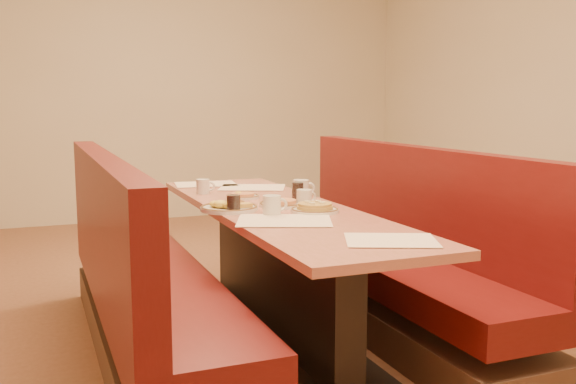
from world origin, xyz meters
name	(u,v)px	position (x,y,z in m)	size (l,w,h in m)	color
ground	(277,340)	(0.00, 0.00, 0.00)	(8.00, 8.00, 0.00)	#9E6647
diner_table	(277,274)	(0.00, 0.00, 0.37)	(0.70, 2.50, 0.75)	black
booth_left	(141,291)	(-0.73, 0.00, 0.36)	(0.55, 2.50, 1.05)	#4C3326
booth_right	(393,264)	(0.73, 0.00, 0.36)	(0.55, 2.50, 1.05)	#4C3326
placemat_near_left	(284,220)	(-0.12, -0.41, 0.75)	(0.44, 0.33, 0.00)	#F9E0C3
placemat_near_right	(391,240)	(0.12, -0.98, 0.75)	(0.36, 0.27, 0.00)	#F9E0C3
placemat_far_left	(206,184)	(-0.12, 1.04, 0.75)	(0.41, 0.30, 0.00)	#F9E0C3
placemat_far_right	(252,187)	(0.12, 0.76, 0.75)	(0.42, 0.31, 0.00)	#F9E0C3
pancake_plate	(315,208)	(0.12, -0.23, 0.77)	(0.25, 0.25, 0.06)	silver
eggs_plate	(229,207)	(-0.28, -0.03, 0.77)	(0.30, 0.30, 0.06)	silver
extra_plate_mid	(281,203)	(0.02, -0.01, 0.77)	(0.24, 0.24, 0.05)	silver
extra_plate_far	(243,196)	(-0.08, 0.36, 0.76)	(0.19, 0.19, 0.04)	silver
coffee_mug_a	(305,197)	(0.15, -0.03, 0.80)	(0.12, 0.08, 0.09)	silver
coffee_mug_b	(273,205)	(-0.11, -0.23, 0.80)	(0.13, 0.09, 0.10)	silver
coffee_mug_c	(302,188)	(0.27, 0.29, 0.80)	(0.13, 0.09, 0.10)	silver
coffee_mug_d	(203,186)	(-0.24, 0.63, 0.80)	(0.11, 0.08, 0.09)	silver
soda_tumbler_near	(234,204)	(-0.28, -0.12, 0.80)	(0.07, 0.07, 0.10)	black
soda_tumbler_mid	(298,190)	(0.22, 0.24, 0.80)	(0.07, 0.07, 0.09)	black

